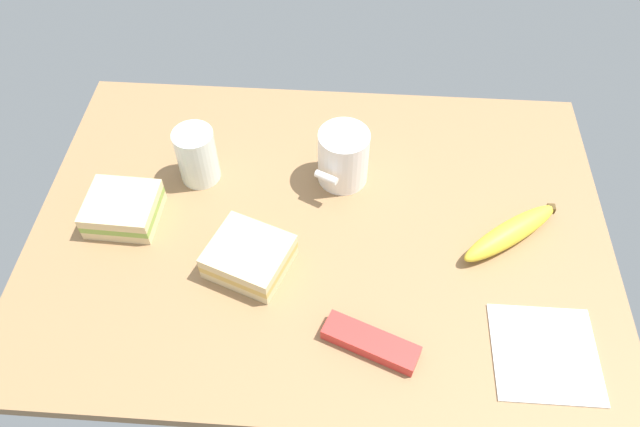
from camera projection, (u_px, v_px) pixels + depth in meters
tabletop at (320, 229)px, 94.93cm from camera, size 90.00×64.00×2.00cm
coffee_mug_black at (343, 156)px, 96.46cm from camera, size 8.48×10.48×9.77cm
sandwich_main at (249, 256)px, 87.84cm from camera, size 13.93×13.28×4.40cm
sandwich_side at (123, 209)px, 93.37cm from camera, size 11.00×9.97×4.40cm
glass_of_milk at (197, 157)px, 97.18cm from camera, size 6.53×6.53×9.71cm
banana at (510, 233)px, 90.96cm from camera, size 16.81×13.86×3.69cm
snack_bar at (371, 342)px, 80.64cm from camera, size 13.69×8.37×2.00cm
paper_napkin at (545, 353)px, 80.57cm from camera, size 14.11×14.11×0.30cm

